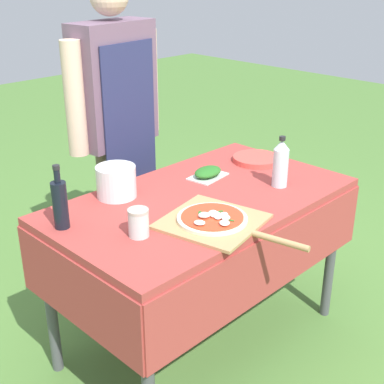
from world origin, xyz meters
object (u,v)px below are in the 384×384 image
(oil_bottle, at_px, (60,203))
(herb_container, at_px, (208,173))
(water_bottle, at_px, (281,163))
(mixing_tub, at_px, (116,182))
(pizza_on_peel, at_px, (215,221))
(plate_stack, at_px, (256,159))
(sauce_jar, at_px, (139,224))
(prep_table, at_px, (202,216))
(person_cook, at_px, (116,115))

(oil_bottle, relative_size, herb_container, 1.30)
(water_bottle, bearing_deg, mixing_tub, 143.93)
(pizza_on_peel, bearing_deg, plate_stack, 14.26)
(mixing_tub, bearing_deg, pizza_on_peel, -77.68)
(oil_bottle, height_order, water_bottle, oil_bottle)
(herb_container, relative_size, sauce_jar, 1.82)
(pizza_on_peel, bearing_deg, water_bottle, -5.79)
(pizza_on_peel, bearing_deg, herb_container, 34.82)
(plate_stack, xyz_separation_m, sauce_jar, (-0.92, -0.18, 0.03))
(prep_table, distance_m, sauce_jar, 0.44)
(plate_stack, bearing_deg, person_cook, 123.95)
(mixing_tub, height_order, sauce_jar, mixing_tub)
(prep_table, distance_m, person_cook, 0.77)
(mixing_tub, distance_m, sauce_jar, 0.38)
(pizza_on_peel, xyz_separation_m, sauce_jar, (-0.27, 0.13, 0.03))
(pizza_on_peel, distance_m, plate_stack, 0.72)
(water_bottle, distance_m, sauce_jar, 0.75)
(plate_stack, bearing_deg, water_bottle, -123.20)
(prep_table, distance_m, herb_container, 0.25)
(mixing_tub, bearing_deg, water_bottle, -36.07)
(water_bottle, bearing_deg, plate_stack, 56.80)
(herb_container, bearing_deg, water_bottle, -63.52)
(herb_container, bearing_deg, prep_table, -143.21)
(sauce_jar, bearing_deg, mixing_tub, 64.27)
(herb_container, distance_m, plate_stack, 0.32)
(prep_table, height_order, herb_container, herb_container)
(herb_container, bearing_deg, mixing_tub, 163.83)
(prep_table, relative_size, water_bottle, 5.75)
(herb_container, bearing_deg, person_cook, 97.85)
(prep_table, bearing_deg, herb_container, 36.79)
(pizza_on_peel, relative_size, herb_container, 3.08)
(water_bottle, height_order, herb_container, water_bottle)
(sauce_jar, bearing_deg, herb_container, 19.71)
(oil_bottle, relative_size, water_bottle, 1.09)
(water_bottle, distance_m, plate_stack, 0.33)
(prep_table, xyz_separation_m, water_bottle, (0.33, -0.16, 0.20))
(oil_bottle, distance_m, plate_stack, 1.08)
(sauce_jar, bearing_deg, pizza_on_peel, -26.57)
(water_bottle, bearing_deg, herb_container, 116.48)
(mixing_tub, xyz_separation_m, sauce_jar, (-0.16, -0.34, -0.02))
(herb_container, distance_m, mixing_tub, 0.45)
(prep_table, distance_m, oil_bottle, 0.63)
(prep_table, height_order, plate_stack, plate_stack)
(pizza_on_peel, bearing_deg, prep_table, 43.21)
(water_bottle, xyz_separation_m, herb_container, (-0.15, 0.30, -0.09))
(water_bottle, bearing_deg, pizza_on_peel, -174.14)
(pizza_on_peel, height_order, mixing_tub, mixing_tub)
(pizza_on_peel, bearing_deg, oil_bottle, 125.84)
(water_bottle, bearing_deg, sauce_jar, 173.54)
(mixing_tub, xyz_separation_m, plate_stack, (0.75, -0.15, -0.06))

